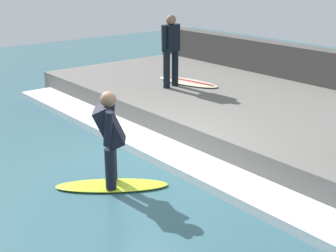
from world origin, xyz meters
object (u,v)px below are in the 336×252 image
at_px(surfboard_waiting_far, 188,82).
at_px(surfer_riding, 110,134).
at_px(surfer_waiting_far, 171,47).
at_px(surfboard_riding, 112,185).

bearing_deg(surfboard_waiting_far, surfer_riding, -145.50).
bearing_deg(surfer_waiting_far, surfboard_riding, -141.57).
relative_size(surfer_riding, surfboard_waiting_far, 0.81).
bearing_deg(surfer_riding, surfboard_riding, 0.00).
distance_m(surfboard_riding, surfer_waiting_far, 4.67).
distance_m(surfer_waiting_far, surfboard_waiting_far, 1.08).
xyz_separation_m(surfer_riding, surfer_waiting_far, (3.48, 2.76, 0.60)).
bearing_deg(surfer_waiting_far, surfboard_waiting_far, 1.39).
xyz_separation_m(surfboard_riding, surfboard_waiting_far, (4.03, 2.77, 0.53)).
relative_size(surfer_waiting_far, surfboard_waiting_far, 0.93).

